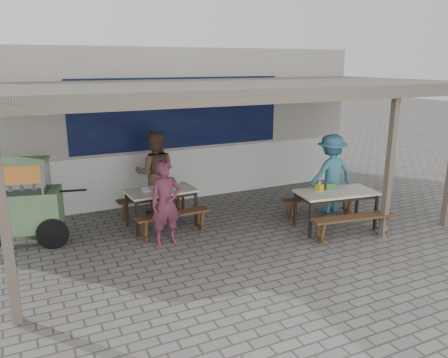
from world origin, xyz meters
TOP-DOWN VIEW (x-y plane):
  - ground at (0.00, 0.00)m, footprint 60.00×60.00m
  - back_wall at (-0.00, 3.58)m, footprint 9.00×1.28m
  - warung_roof at (0.02, 0.90)m, footprint 9.00×4.21m
  - table_left at (-1.21, 1.45)m, footprint 1.37×0.83m
  - bench_left_street at (-1.18, 0.85)m, footprint 1.44×0.36m
  - bench_left_wall at (-1.25, 2.04)m, footprint 1.44×0.36m
  - table_right at (1.83, -0.14)m, footprint 1.63×0.97m
  - bench_right_street at (1.73, -0.75)m, footprint 1.66×0.52m
  - bench_right_wall at (1.92, 0.48)m, footprint 1.66×0.52m
  - vendor_cart at (-3.74, 1.67)m, footprint 1.99×1.06m
  - patron_street_side at (-1.41, 0.54)m, footprint 0.56×0.37m
  - patron_wall_side at (-1.07, 2.25)m, footprint 1.04×0.92m
  - patron_right_table at (2.40, 0.74)m, footprint 1.10×0.64m
  - tissue_box at (1.57, 0.06)m, footprint 0.15×0.15m
  - donation_box at (1.79, 0.04)m, footprint 0.21×0.15m
  - condiment_jar at (-0.85, 1.57)m, footprint 0.09×0.09m
  - condiment_bowl at (-1.50, 1.48)m, footprint 0.22×0.22m

SIDE VIEW (x-z plane):
  - ground at x=0.00m, z-range 0.00..0.00m
  - bench_left_street at x=-1.18m, z-range 0.11..0.56m
  - bench_left_wall at x=-1.25m, z-range 0.11..0.56m
  - bench_right_street at x=1.73m, z-range 0.12..0.57m
  - bench_right_wall at x=1.92m, z-range 0.12..0.57m
  - table_left at x=-1.21m, z-range 0.30..1.05m
  - table_right at x=1.83m, z-range 0.30..1.05m
  - patron_street_side at x=-1.41m, z-range 0.00..1.53m
  - condiment_bowl at x=-1.50m, z-range 0.75..0.80m
  - condiment_jar at x=-0.85m, z-range 0.75..0.85m
  - tissue_box at x=1.57m, z-range 0.75..0.87m
  - donation_box at x=1.79m, z-range 0.75..0.88m
  - vendor_cart at x=-3.74m, z-range 0.07..1.61m
  - patron_right_table at x=2.40m, z-range 0.00..1.70m
  - patron_wall_side at x=-1.07m, z-range 0.00..1.78m
  - back_wall at x=0.00m, z-range -0.03..3.47m
  - warung_roof at x=0.02m, z-range 1.31..4.12m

